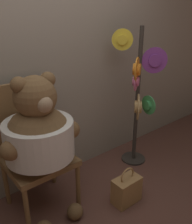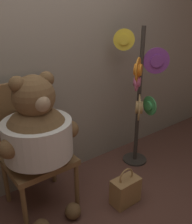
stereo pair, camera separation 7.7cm
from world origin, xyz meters
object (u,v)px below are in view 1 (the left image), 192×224
Objects in this scene: handbag_on_ground at (127,190)px; hat_display_rack at (139,95)px; chair at (33,145)px; teddy_bear at (39,135)px.

hat_display_rack is at bearing 36.24° from handbag_on_ground.
teddy_bear is (-0.01, -0.18, 0.17)m from chair.
handbag_on_ground is at bearing -41.64° from chair.
handbag_on_ground is (0.64, -0.37, -0.63)m from teddy_bear.
teddy_bear is at bearing -179.03° from hat_display_rack.
chair is at bearing 85.43° from teddy_bear.
teddy_bear is 0.82× the size of hat_display_rack.
hat_display_rack reaches higher than teddy_bear.
handbag_on_ground is (-0.53, -0.39, -0.70)m from hat_display_rack.
hat_display_rack is (1.15, -0.16, 0.24)m from chair.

